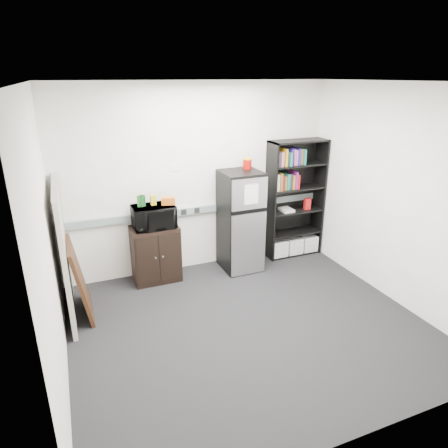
% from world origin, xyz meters
% --- Properties ---
extents(floor, '(4.00, 4.00, 0.00)m').
position_xyz_m(floor, '(0.00, 0.00, 0.00)').
color(floor, black).
rests_on(floor, ground).
extents(wall_back, '(4.00, 0.02, 2.70)m').
position_xyz_m(wall_back, '(0.00, 1.75, 1.35)').
color(wall_back, silver).
rests_on(wall_back, floor).
extents(wall_right, '(0.02, 3.50, 2.70)m').
position_xyz_m(wall_right, '(2.00, 0.00, 1.35)').
color(wall_right, silver).
rests_on(wall_right, floor).
extents(wall_left, '(0.02, 3.50, 2.70)m').
position_xyz_m(wall_left, '(-2.00, 0.00, 1.35)').
color(wall_left, silver).
rests_on(wall_left, floor).
extents(ceiling, '(4.00, 3.50, 0.02)m').
position_xyz_m(ceiling, '(0.00, 0.00, 2.70)').
color(ceiling, white).
rests_on(ceiling, wall_back).
extents(electrical_raceway, '(3.92, 0.05, 0.10)m').
position_xyz_m(electrical_raceway, '(0.00, 1.72, 0.90)').
color(electrical_raceway, gray).
rests_on(electrical_raceway, wall_back).
extents(wall_note, '(0.14, 0.00, 0.10)m').
position_xyz_m(wall_note, '(-0.35, 1.74, 1.55)').
color(wall_note, white).
rests_on(wall_note, wall_back).
extents(bookshelf, '(0.90, 0.34, 1.85)m').
position_xyz_m(bookshelf, '(1.53, 1.57, 0.91)').
color(bookshelf, black).
rests_on(bookshelf, floor).
extents(cubicle_partition, '(0.06, 1.30, 1.62)m').
position_xyz_m(cubicle_partition, '(-1.90, 1.08, 0.81)').
color(cubicle_partition, '#A9A296').
rests_on(cubicle_partition, floor).
extents(cabinet, '(0.65, 0.43, 0.81)m').
position_xyz_m(cabinet, '(-0.74, 1.50, 0.40)').
color(cabinet, black).
rests_on(cabinet, floor).
extents(microwave, '(0.56, 0.39, 0.31)m').
position_xyz_m(microwave, '(-0.74, 1.48, 0.96)').
color(microwave, black).
rests_on(microwave, cabinet).
extents(snack_box_a, '(0.07, 0.05, 0.15)m').
position_xyz_m(snack_box_a, '(-0.90, 1.52, 1.19)').
color(snack_box_a, '#19591A').
rests_on(snack_box_a, microwave).
extents(snack_box_b, '(0.08, 0.06, 0.15)m').
position_xyz_m(snack_box_b, '(-0.86, 1.52, 1.19)').
color(snack_box_b, '#0D3C17').
rests_on(snack_box_b, microwave).
extents(snack_box_c, '(0.07, 0.06, 0.14)m').
position_xyz_m(snack_box_c, '(-0.72, 1.52, 1.19)').
color(snack_box_c, gold).
rests_on(snack_box_c, microwave).
extents(snack_bag, '(0.20, 0.15, 0.10)m').
position_xyz_m(snack_bag, '(-0.53, 1.47, 1.17)').
color(snack_bag, '#C35C13').
rests_on(snack_bag, microwave).
extents(refrigerator, '(0.56, 0.59, 1.49)m').
position_xyz_m(refrigerator, '(0.53, 1.42, 0.74)').
color(refrigerator, black).
rests_on(refrigerator, floor).
extents(coffee_can, '(0.13, 0.13, 0.18)m').
position_xyz_m(coffee_can, '(0.68, 1.55, 1.58)').
color(coffee_can, '#9C0C07').
rests_on(coffee_can, refrigerator).
extents(framed_poster, '(0.20, 0.74, 0.94)m').
position_xyz_m(framed_poster, '(-1.77, 0.98, 0.47)').
color(framed_poster, black).
rests_on(framed_poster, floor).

